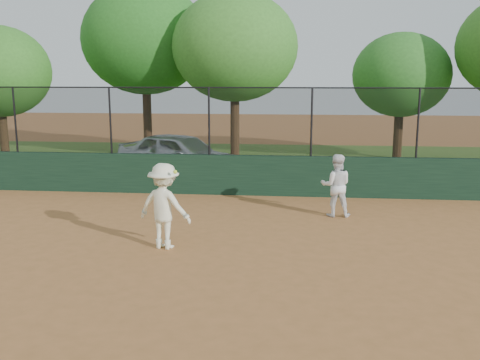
# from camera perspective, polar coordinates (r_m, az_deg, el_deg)

# --- Properties ---
(ground) EXTENTS (80.00, 80.00, 0.00)m
(ground) POSITION_cam_1_polar(r_m,az_deg,el_deg) (10.42, -5.66, -8.74)
(ground) COLOR #AC6B37
(ground) RESTS_ON ground
(back_wall) EXTENTS (26.00, 0.20, 1.20)m
(back_wall) POSITION_cam_1_polar(r_m,az_deg,el_deg) (16.00, -1.49, 0.55)
(back_wall) COLOR #173220
(back_wall) RESTS_ON ground
(grass_strip) EXTENTS (36.00, 12.00, 0.01)m
(grass_strip) POSITION_cam_1_polar(r_m,az_deg,el_deg) (21.98, 0.48, 1.87)
(grass_strip) COLOR #36581B
(grass_strip) RESTS_ON ground
(parked_car) EXTENTS (5.02, 3.61, 1.59)m
(parked_car) POSITION_cam_1_polar(r_m,az_deg,el_deg) (18.73, -6.38, 2.63)
(parked_car) COLOR silver
(parked_car) RESTS_ON ground
(player_second) EXTENTS (0.78, 0.62, 1.59)m
(player_second) POSITION_cam_1_polar(r_m,az_deg,el_deg) (13.71, 10.21, -0.57)
(player_second) COLOR white
(player_second) RESTS_ON ground
(player_main) EXTENTS (1.29, 0.95, 1.78)m
(player_main) POSITION_cam_1_polar(r_m,az_deg,el_deg) (11.09, -8.08, -2.77)
(player_main) COLOR white
(player_main) RESTS_ON ground
(fence_assembly) EXTENTS (26.00, 0.06, 2.00)m
(fence_assembly) POSITION_cam_1_polar(r_m,az_deg,el_deg) (15.79, -1.62, 6.40)
(fence_assembly) COLOR black
(fence_assembly) RESTS_ON back_wall
(tree_1) EXTENTS (5.29, 4.81, 7.29)m
(tree_1) POSITION_cam_1_polar(r_m,az_deg,el_deg) (23.34, -10.12, 14.54)
(tree_1) COLOR #462B18
(tree_1) RESTS_ON ground
(tree_2) EXTENTS (4.85, 4.41, 6.70)m
(tree_2) POSITION_cam_1_polar(r_m,az_deg,el_deg) (21.14, -0.56, 13.99)
(tree_2) COLOR #4C311B
(tree_2) RESTS_ON ground
(tree_3) EXTENTS (3.88, 3.53, 5.22)m
(tree_3) POSITION_cam_1_polar(r_m,az_deg,el_deg) (22.68, 16.82, 10.65)
(tree_3) COLOR #3D2714
(tree_3) RESTS_ON ground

